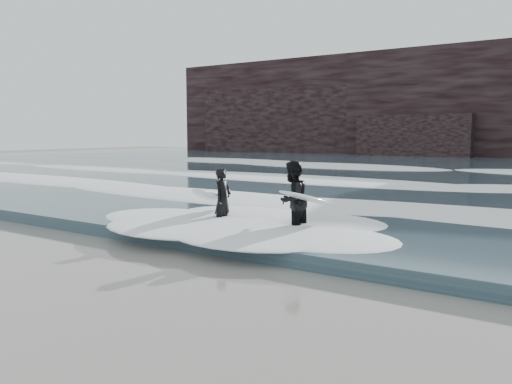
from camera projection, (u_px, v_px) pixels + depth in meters
ground at (143, 317)px, 6.43m from camera, size 120.00×120.00×0.00m
sea at (489, 169)px, 30.58m from camera, size 90.00×52.00×0.30m
foam_near at (379, 204)px, 13.88m from camera, size 60.00×3.20×0.20m
foam_mid at (439, 182)px, 19.72m from camera, size 60.00×4.00×0.24m
foam_far at (478, 168)px, 27.21m from camera, size 60.00×4.80×0.30m
surfer_left at (219, 198)px, 12.12m from camera, size 1.25×2.22×1.52m
surfer_right at (294, 200)px, 11.00m from camera, size 1.19×2.10×1.75m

